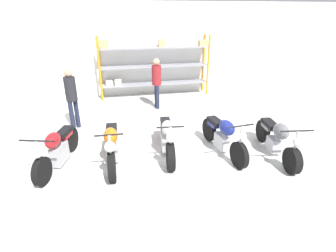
% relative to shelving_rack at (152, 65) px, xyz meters
% --- Properties ---
extents(ground_plane, '(30.00, 30.00, 0.00)m').
position_rel_shelving_rack_xyz_m(ground_plane, '(-0.36, -5.23, -1.27)').
color(ground_plane, silver).
extents(back_wall, '(30.00, 0.08, 3.60)m').
position_rel_shelving_rack_xyz_m(back_wall, '(-0.36, 0.37, 0.53)').
color(back_wall, white).
rests_on(back_wall, ground_plane).
extents(shelving_rack, '(4.38, 0.63, 2.39)m').
position_rel_shelving_rack_xyz_m(shelving_rack, '(0.00, 0.00, 0.00)').
color(shelving_rack, orange).
rests_on(shelving_rack, ground_plane).
extents(motorcycle_red, '(0.86, 1.98, 0.97)m').
position_rel_shelving_rack_xyz_m(motorcycle_red, '(-2.91, -4.94, -0.85)').
color(motorcycle_red, black).
rests_on(motorcycle_red, ground_plane).
extents(motorcycle_orange, '(0.56, 2.05, 1.03)m').
position_rel_shelving_rack_xyz_m(motorcycle_orange, '(-1.71, -5.08, -0.82)').
color(motorcycle_orange, black).
rests_on(motorcycle_orange, ground_plane).
extents(motorcycle_white, '(0.58, 2.09, 1.02)m').
position_rel_shelving_rack_xyz_m(motorcycle_white, '(-0.40, -4.92, -0.84)').
color(motorcycle_white, black).
rests_on(motorcycle_white, ground_plane).
extents(motorcycle_blue, '(0.60, 2.06, 1.01)m').
position_rel_shelving_rack_xyz_m(motorcycle_blue, '(0.94, -5.14, -0.81)').
color(motorcycle_blue, black).
rests_on(motorcycle_blue, ground_plane).
extents(motorcycle_grey, '(0.71, 2.13, 0.99)m').
position_rel_shelving_rack_xyz_m(motorcycle_grey, '(2.15, -5.52, -0.84)').
color(motorcycle_grey, black).
rests_on(motorcycle_grey, ground_plane).
extents(person_browsing, '(0.34, 0.34, 1.77)m').
position_rel_shelving_rack_xyz_m(person_browsing, '(-0.07, -1.54, -0.23)').
color(person_browsing, '#1E2338').
rests_on(person_browsing, ground_plane).
extents(person_near_rack, '(0.45, 0.45, 1.78)m').
position_rel_shelving_rack_xyz_m(person_near_rack, '(-2.77, -2.81, -0.22)').
color(person_near_rack, '#1E2338').
rests_on(person_near_rack, ground_plane).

